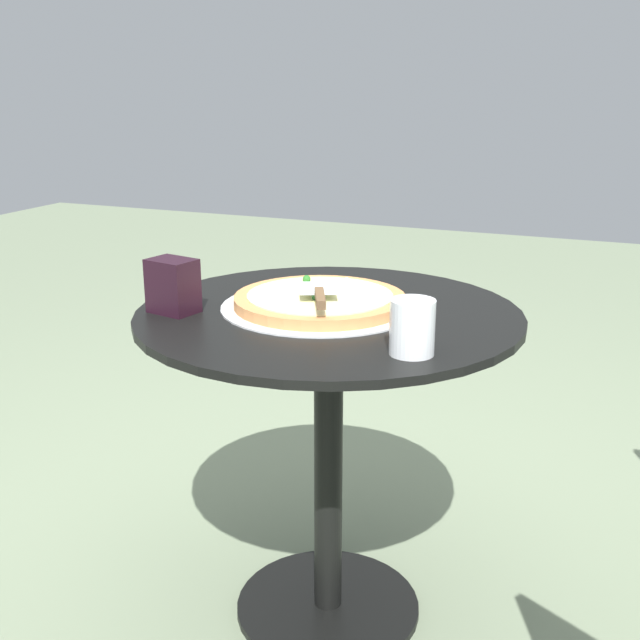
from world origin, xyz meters
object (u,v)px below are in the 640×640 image
napkin_dispenser (173,286)px  pizza_on_tray (320,301)px  drinking_cup (412,327)px  pizza_server (319,293)px  patio_table (329,398)px

napkin_dispenser → pizza_on_tray: bearing=-139.5°
drinking_cup → napkin_dispenser: napkin_dispenser is taller
pizza_on_tray → pizza_server: size_ratio=2.05×
patio_table → drinking_cup: drinking_cup is taller
pizza_on_tray → drinking_cup: size_ratio=4.25×
pizza_on_tray → pizza_server: (-0.07, -0.03, 0.04)m
pizza_server → drinking_cup: drinking_cup is taller
patio_table → napkin_dispenser: 0.42m
patio_table → napkin_dispenser: napkin_dispenser is taller
pizza_on_tray → napkin_dispenser: bearing=118.7°
patio_table → drinking_cup: 0.40m
napkin_dispenser → drinking_cup: bearing=-175.1°
patio_table → drinking_cup: size_ratio=8.18×
pizza_on_tray → napkin_dispenser: (-0.15, 0.27, 0.04)m
pizza_on_tray → patio_table: bearing=-119.5°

